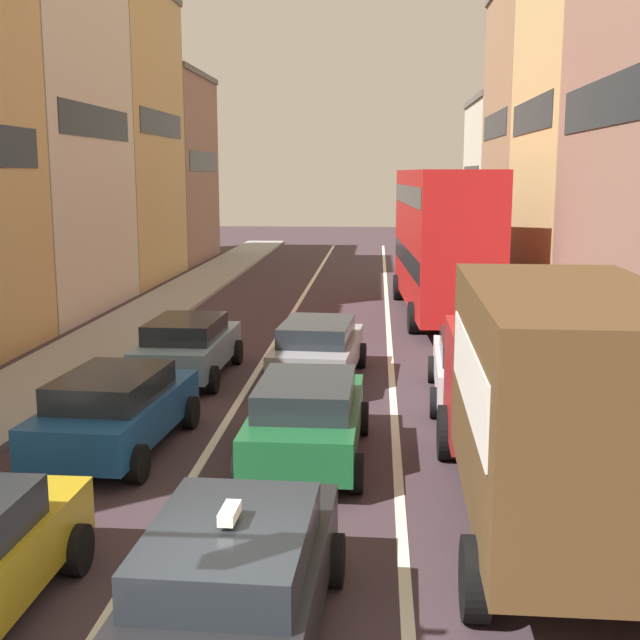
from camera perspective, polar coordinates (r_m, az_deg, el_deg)
sidewalk_left at (r=28.27m, az=-12.51°, el=-0.02°), size 2.60×64.00×0.14m
lane_stripe_left at (r=27.29m, az=-2.38°, el=-0.28°), size 0.16×60.00×0.01m
lane_stripe_right at (r=27.13m, az=4.77°, el=-0.37°), size 0.16×60.00×0.01m
building_row_left at (r=31.95m, az=-21.01°, el=11.04°), size 7.20×43.90×13.28m
removalist_box_truck at (r=11.58m, az=15.82°, el=-5.18°), size 2.83×7.75×3.58m
taxi_centre_lane_front at (r=8.98m, az=-5.99°, el=-17.53°), size 2.18×4.36×1.66m
sedan_centre_lane_second at (r=14.34m, az=-0.91°, el=-6.71°), size 2.11×4.33×1.49m
wagon_left_lane_second at (r=15.23m, az=-14.03°, el=-6.00°), size 2.29×4.41×1.49m
hatchback_centre_lane_third at (r=19.74m, az=-0.14°, el=-2.00°), size 2.30×4.41×1.49m
sedan_left_lane_third at (r=20.34m, az=-9.17°, el=-1.76°), size 2.14×4.34×1.49m
sedan_right_lane_behind_truck at (r=18.36m, az=10.84°, el=-3.11°), size 2.22×4.38×1.49m
bus_mid_queue_primary at (r=28.78m, az=8.51°, el=5.83°), size 3.18×10.61×5.06m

